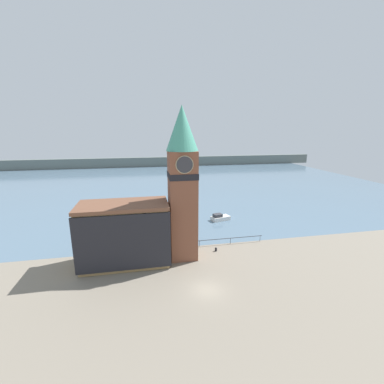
{
  "coord_description": "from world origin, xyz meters",
  "views": [
    {
      "loc": [
        -7.31,
        -27.59,
        19.76
      ],
      "look_at": [
        -0.6,
        7.04,
        11.09
      ],
      "focal_mm": 24.0,
      "sensor_mm": 36.0,
      "label": 1
    }
  ],
  "objects_px": {
    "clock_tower": "(182,181)",
    "boat_near": "(220,218)",
    "pier_building": "(125,234)",
    "mooring_bollard_near": "(216,249)"
  },
  "relations": [
    {
      "from": "clock_tower",
      "to": "boat_near",
      "type": "height_order",
      "value": "clock_tower"
    },
    {
      "from": "pier_building",
      "to": "boat_near",
      "type": "xyz_separation_m",
      "value": [
        19.48,
        15.28,
        -4.1
      ]
    },
    {
      "from": "clock_tower",
      "to": "mooring_bollard_near",
      "type": "relative_size",
      "value": 34.83
    },
    {
      "from": "mooring_bollard_near",
      "to": "boat_near",
      "type": "bearing_deg",
      "value": 70.5
    },
    {
      "from": "clock_tower",
      "to": "pier_building",
      "type": "bearing_deg",
      "value": -177.73
    },
    {
      "from": "boat_near",
      "to": "clock_tower",
      "type": "bearing_deg",
      "value": -140.69
    },
    {
      "from": "clock_tower",
      "to": "boat_near",
      "type": "relative_size",
      "value": 5.07
    },
    {
      "from": "clock_tower",
      "to": "pier_building",
      "type": "xyz_separation_m",
      "value": [
        -8.8,
        -0.35,
        -7.6
      ]
    },
    {
      "from": "boat_near",
      "to": "mooring_bollard_near",
      "type": "relative_size",
      "value": 6.87
    },
    {
      "from": "clock_tower",
      "to": "boat_near",
      "type": "xyz_separation_m",
      "value": [
        10.68,
        14.94,
        -11.7
      ]
    }
  ]
}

